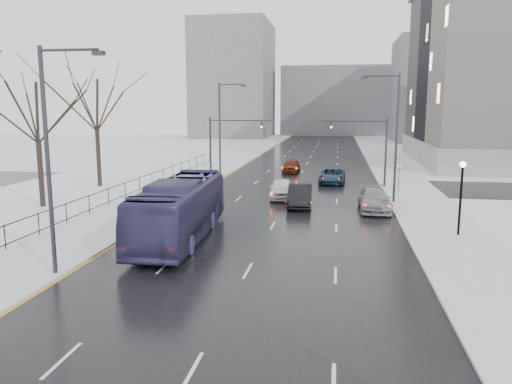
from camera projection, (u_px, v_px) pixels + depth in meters
The scene contains 24 objects.
road at pixel (304, 170), 59.94m from camera, with size 16.00×150.00×0.04m, color black.
cross_road at pixel (295, 185), 48.26m from camera, with size 130.00×10.00×0.04m, color black.
sidewalk_left at pixel (219, 168), 61.59m from camera, with size 5.00×150.00×0.16m, color silver.
sidewalk_right at pixel (394, 171), 58.26m from camera, with size 5.00×150.00×0.16m, color silver.
park_strip at pixel (146, 166), 63.10m from camera, with size 14.00×150.00×0.12m, color white.
tree_park_d at pixel (43, 208), 37.47m from camera, with size 8.75×8.75×12.50m, color black, non-canonical shape.
tree_park_e at pixel (100, 187), 47.26m from camera, with size 9.45×9.45×13.50m, color black, non-canonical shape.
iron_fence at pixel (74, 209), 32.66m from camera, with size 0.06×70.00×1.30m.
streetlight_r_mid at pixel (394, 132), 38.24m from camera, with size 2.95×0.25×10.00m.
streetlight_l_near at pixel (52, 151), 21.38m from camera, with size 2.95×0.25×10.00m.
streetlight_l_far at pixel (222, 125), 52.51m from camera, with size 2.95×0.25×10.00m.
lamppost_r_mid at pixel (461, 187), 28.51m from camera, with size 0.36×0.36×4.28m.
mast_signal_right at pixel (374, 144), 46.41m from camera, with size 6.10×0.33×6.50m.
mast_signal_left at pixel (221, 142), 48.74m from camera, with size 6.10×0.33×6.50m.
no_uturn_sign at pixel (399, 169), 42.53m from camera, with size 0.60×0.06×2.70m.
bldg_far_right at pixel (452, 90), 107.15m from camera, with size 24.00×20.00×22.00m, color slate.
bldg_far_left at pixel (234, 81), 124.31m from camera, with size 18.00×22.00×28.00m, color slate.
bldg_far_center at pixel (339, 101), 135.62m from camera, with size 30.00×18.00×18.00m, color slate.
bus at pixel (180, 209), 28.36m from camera, with size 2.88×12.31×3.43m, color navy.
sedan_center_near at pixel (282, 188), 41.05m from camera, with size 1.93×4.80×1.63m, color white.
sedan_right_near at pixel (300, 196), 37.66m from camera, with size 1.75×5.03×1.66m, color black.
sedan_right_cross at pixel (332, 176), 49.26m from camera, with size 2.44×5.30×1.47m, color #182F48.
sedan_right_far at pixel (374, 200), 36.26m from camera, with size 2.19×5.39×1.56m, color gray.
sedan_center_far at pixel (291, 166), 57.35m from camera, with size 1.81×4.50×1.53m, color #57220E.
Camera 1 is at (3.92, 0.32, 7.48)m, focal length 35.00 mm.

